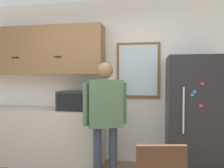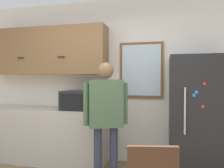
% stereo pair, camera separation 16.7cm
% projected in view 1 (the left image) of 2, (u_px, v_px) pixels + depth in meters
% --- Properties ---
extents(back_wall, '(6.00, 0.06, 2.70)m').
position_uv_depth(back_wall, '(111.00, 81.00, 3.69)').
color(back_wall, white).
rests_on(back_wall, ground_plane).
extents(counter, '(2.11, 0.58, 0.89)m').
position_uv_depth(counter, '(40.00, 135.00, 3.61)').
color(counter, '#BCB7AD').
rests_on(counter, ground_plane).
extents(upper_cabinets, '(2.11, 0.39, 0.78)m').
position_uv_depth(upper_cabinets, '(42.00, 51.00, 3.66)').
color(upper_cabinets, olive).
extents(microwave, '(0.56, 0.42, 0.30)m').
position_uv_depth(microwave, '(77.00, 100.00, 3.46)').
color(microwave, '#232326').
rests_on(microwave, counter).
extents(person, '(0.55, 0.38, 1.61)m').
position_uv_depth(person, '(105.00, 110.00, 2.89)').
color(person, '#33384C').
rests_on(person, ground_plane).
extents(refrigerator, '(0.82, 0.71, 1.71)m').
position_uv_depth(refrigerator, '(196.00, 116.00, 3.10)').
color(refrigerator, '#232326').
rests_on(refrigerator, ground_plane).
extents(window, '(0.70, 0.05, 0.90)m').
position_uv_depth(window, '(138.00, 70.00, 3.56)').
color(window, brown).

